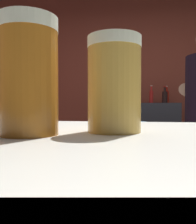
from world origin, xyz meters
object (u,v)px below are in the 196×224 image
Objects in this scene: pint_glass_near at (29,77)px; pint_glass_far at (114,85)px; mixing_bowl at (138,125)px; bottle_hot_sauce at (167,96)px; bottle_vinegar at (165,96)px; bottle_soy at (151,96)px.

pint_glass_far is (0.10, 0.05, -0.01)m from pint_glass_near.
bottle_hot_sauce is (0.43, 1.27, 0.27)m from mixing_bowl.
bottle_vinegar is at bearing 71.64° from mixing_bowl.
pint_glass_far is 0.59× the size of bottle_soy.
bottle_vinegar is at bearing 80.40° from pint_glass_far.
pint_glass_near is 0.68× the size of bottle_vinegar.
pint_glass_near is 0.11m from pint_glass_far.
pint_glass_near is at bearing -98.19° from bottle_soy.
mixing_bowl is at bearing 86.82° from pint_glass_far.
bottle_soy is at bearing 83.76° from pint_glass_far.
mixing_bowl is at bearing -100.71° from bottle_soy.
mixing_bowl is 1.75m from pint_glass_near.
bottle_hot_sauce reaches higher than bottle_vinegar.
pint_glass_far reaches higher than mixing_bowl.
mixing_bowl is 0.76× the size of bottle_soy.
bottle_soy reaches higher than pint_glass_near.
pint_glass_far is 2.89m from bottle_vinegar.
bottle_soy is 0.99× the size of bottle_hot_sauce.
pint_glass_near is at bearing -156.40° from pint_glass_far.
bottle_soy reaches higher than mixing_bowl.
mixing_bowl is at bearing -108.62° from bottle_hot_sauce.
pint_glass_near is 2.88m from bottle_soy.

